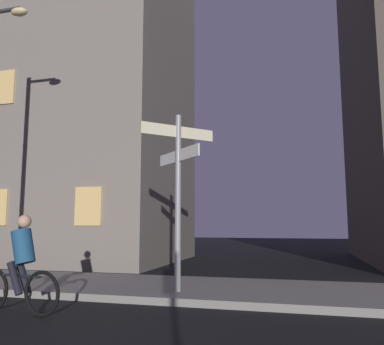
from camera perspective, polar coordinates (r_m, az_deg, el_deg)
sidewalk_kerb at (r=8.66m, az=2.94°, el=-16.67°), size 40.00×2.94×0.14m
signpost at (r=8.00m, az=-2.04°, el=-1.45°), size 1.20×1.20×3.56m
cyclist at (r=7.26m, az=-23.71°, el=-12.47°), size 1.81×0.38×1.61m
building_left_block at (r=19.30m, az=-22.95°, el=12.09°), size 13.75×6.55×15.43m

